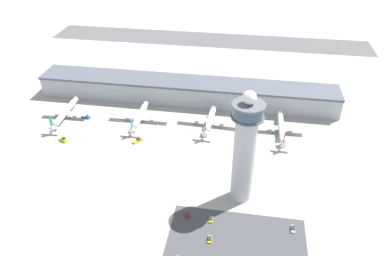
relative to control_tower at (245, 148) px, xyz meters
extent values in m
plane|color=#9E9B93|center=(-46.31, 27.82, -31.47)|extent=(1000.00, 1000.00, 0.00)
cube|color=#A3A8B2|center=(-46.31, 97.82, -24.08)|extent=(221.53, 22.00, 14.78)
cube|color=#4C515B|center=(-46.31, 97.82, -15.89)|extent=(221.53, 25.00, 1.60)
cube|color=#515154|center=(-46.31, 231.76, -31.47)|extent=(332.30, 44.00, 0.01)
cylinder|color=#ADB2BC|center=(0.00, 0.00, -7.17)|extent=(10.72, 10.72, 48.60)
cylinder|color=#565B66|center=(0.00, 0.00, 17.53)|extent=(15.45, 15.45, 0.80)
cylinder|color=#334C60|center=(0.00, 0.00, 20.71)|extent=(14.21, 14.21, 5.56)
cylinder|color=#565B66|center=(0.00, 0.00, 23.99)|extent=(15.45, 15.45, 1.00)
sphere|color=white|center=(0.00, 0.00, 27.76)|extent=(6.53, 6.53, 6.53)
cube|color=#424247|center=(0.03, -32.22, -31.47)|extent=(64.00, 40.00, 0.01)
cylinder|color=silver|center=(-125.67, 59.09, -27.21)|extent=(5.06, 32.70, 4.03)
cone|color=silver|center=(-126.25, 77.19, -27.21)|extent=(4.14, 3.75, 4.03)
cone|color=silver|center=(-125.08, 40.39, -27.21)|extent=(3.78, 4.94, 3.62)
cube|color=silver|center=(-125.69, 59.74, -27.92)|extent=(31.29, 5.39, 0.44)
cylinder|color=#A8A8B2|center=(-132.27, 60.53, -29.13)|extent=(2.35, 4.50, 2.21)
cylinder|color=#A8A8B2|center=(-119.18, 60.95, -29.13)|extent=(2.35, 4.50, 2.21)
cube|color=#14704C|center=(-125.04, 39.43, -21.98)|extent=(0.39, 2.81, 6.44)
cube|color=silver|center=(-125.03, 39.03, -26.81)|extent=(11.33, 2.36, 0.24)
cylinder|color=black|center=(-126.15, 74.18, -30.35)|extent=(0.28, 0.28, 2.25)
cylinder|color=black|center=(-122.85, 59.03, -30.35)|extent=(0.28, 0.28, 2.25)
cylinder|color=black|center=(-128.49, 58.85, -30.35)|extent=(0.28, 0.28, 2.25)
cylinder|color=white|center=(-72.83, 63.14, -27.36)|extent=(4.69, 28.07, 4.21)
cone|color=white|center=(-73.10, 79.03, -27.36)|extent=(4.27, 3.86, 4.21)
cone|color=white|center=(-72.54, 46.62, -27.36)|extent=(3.87, 5.11, 3.79)
cube|color=white|center=(-72.84, 63.70, -28.09)|extent=(41.14, 5.11, 0.44)
cylinder|color=#A8A8B2|center=(-81.48, 64.55, -29.37)|extent=(2.39, 4.67, 2.31)
cylinder|color=#A8A8B2|center=(-64.23, 64.85, -29.37)|extent=(2.39, 4.67, 2.31)
cube|color=#197FB2|center=(-72.52, 45.61, -21.89)|extent=(0.35, 2.80, 6.73)
cube|color=white|center=(-72.52, 45.21, -26.94)|extent=(11.81, 2.20, 0.24)
cylinder|color=black|center=(-73.05, 75.94, -30.47)|extent=(0.28, 0.28, 2.01)
cylinder|color=black|center=(-69.88, 62.95, -30.47)|extent=(0.28, 0.28, 2.01)
cylinder|color=black|center=(-75.77, 62.85, -30.47)|extent=(0.28, 0.28, 2.01)
cylinder|color=white|center=(-24.27, 65.44, -26.91)|extent=(5.35, 26.39, 4.08)
cone|color=white|center=(-23.54, 80.37, -26.91)|extent=(4.26, 3.87, 4.08)
cone|color=white|center=(-25.02, 49.89, -26.91)|extent=(3.91, 5.07, 3.67)
cube|color=white|center=(-24.24, 65.96, -27.63)|extent=(41.42, 6.40, 0.44)
cylinder|color=#A8A8B2|center=(-32.85, 67.38, -28.86)|extent=(2.46, 4.60, 2.25)
cylinder|color=#A8A8B2|center=(-15.54, 66.54, -28.86)|extent=(2.46, 4.60, 2.25)
cube|color=#14704C|center=(-25.07, 48.91, -21.61)|extent=(0.44, 2.81, 6.53)
cube|color=white|center=(-25.09, 48.52, -26.51)|extent=(11.52, 2.55, 0.24)
cylinder|color=black|center=(-23.69, 77.33, -30.21)|extent=(0.28, 0.28, 2.52)
cylinder|color=black|center=(-21.43, 65.02, -30.21)|extent=(0.28, 0.28, 2.52)
cylinder|color=black|center=(-27.14, 65.30, -30.21)|extent=(0.28, 0.28, 2.52)
cylinder|color=silver|center=(23.30, 64.00, -27.36)|extent=(4.29, 32.06, 3.72)
cone|color=silver|center=(22.99, 81.67, -27.36)|extent=(3.78, 3.41, 3.72)
cone|color=silver|center=(23.63, 45.78, -27.36)|extent=(3.42, 4.52, 3.35)
cube|color=silver|center=(23.29, 64.64, -28.01)|extent=(30.93, 4.95, 0.44)
cylinder|color=#A8A8B2|center=(16.80, 65.53, -29.13)|extent=(2.12, 4.12, 2.04)
cylinder|color=#A8A8B2|center=(29.75, 65.76, -29.13)|extent=(2.12, 4.12, 2.04)
cube|color=red|center=(23.64, 44.89, -22.53)|extent=(0.35, 2.80, 5.95)
cube|color=silver|center=(23.65, 44.49, -26.99)|extent=(10.44, 2.19, 0.24)
cylinder|color=black|center=(23.04, 78.80, -30.34)|extent=(0.28, 0.28, 2.25)
cylinder|color=black|center=(25.91, 63.89, -30.34)|extent=(0.28, 0.28, 2.25)
cylinder|color=black|center=(20.70, 63.80, -30.34)|extent=(0.28, 0.28, 2.25)
cube|color=black|center=(3.87, 40.86, -31.41)|extent=(3.14, 7.34, 0.12)
cube|color=#2D333D|center=(3.87, 40.86, -30.71)|extent=(3.39, 8.70, 1.52)
cube|color=#232D38|center=(3.96, 41.70, -29.34)|extent=(2.42, 2.77, 1.24)
cube|color=black|center=(-114.82, 32.38, -31.41)|extent=(5.53, 4.39, 0.12)
cube|color=gold|center=(-114.82, 32.38, -30.70)|extent=(6.42, 4.93, 1.53)
cube|color=#232D38|center=(-114.29, 32.10, -29.31)|extent=(2.58, 2.70, 1.25)
cube|color=black|center=(-111.69, 61.24, -31.41)|extent=(5.30, 2.60, 0.12)
cube|color=#195699|center=(-111.69, 61.24, -30.74)|extent=(6.28, 2.77, 1.46)
cube|color=#232D38|center=(-111.08, 61.19, -29.41)|extent=(2.00, 2.13, 1.20)
cube|color=black|center=(-67.37, 39.20, -31.41)|extent=(5.46, 5.89, 0.12)
cube|color=gold|center=(-67.37, 39.20, -30.77)|extent=(6.24, 6.80, 1.39)
cube|color=#232D38|center=(-66.93, 39.73, -29.51)|extent=(2.94, 2.93, 1.14)
cube|color=black|center=(26.14, -19.19, -31.41)|extent=(1.73, 3.88, 0.12)
cube|color=silver|center=(26.14, -19.19, -31.03)|extent=(1.82, 4.62, 0.88)
cube|color=#232D38|center=(26.15, -19.08, -30.24)|extent=(1.57, 2.55, 0.72)
cube|color=black|center=(-25.32, -18.35, -31.41)|extent=(1.73, 3.41, 0.12)
cube|color=red|center=(-25.32, -18.35, -31.10)|extent=(1.80, 4.06, 0.75)
cube|color=#232D38|center=(-25.32, -18.45, -30.41)|extent=(1.58, 2.24, 0.61)
cube|color=black|center=(-12.34, -31.68, -31.41)|extent=(1.78, 3.61, 0.12)
cube|color=gold|center=(-12.34, -31.68, -31.08)|extent=(1.87, 4.29, 0.78)
cube|color=#232D38|center=(-12.34, -31.58, -30.38)|extent=(1.60, 2.38, 0.64)
cube|color=black|center=(-13.29, -19.35, -31.41)|extent=(1.89, 3.51, 0.12)
cube|color=gold|center=(-13.29, -19.35, -31.07)|extent=(1.98, 4.17, 0.79)
cube|color=#232D38|center=(-13.30, -19.25, -30.35)|extent=(1.71, 2.31, 0.65)
camera|label=1|loc=(-1.63, -147.96, 107.26)|focal=35.00mm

